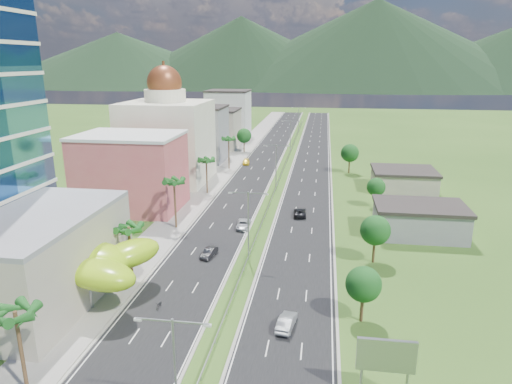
% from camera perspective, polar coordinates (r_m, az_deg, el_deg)
% --- Properties ---
extents(ground, '(500.00, 500.00, 0.00)m').
position_cam_1_polar(ground, '(62.55, -2.47, -12.24)').
color(ground, '#2D5119').
rests_on(ground, ground).
extents(road_left, '(11.00, 260.00, 0.04)m').
position_cam_1_polar(road_left, '(148.15, 1.24, 4.55)').
color(road_left, black).
rests_on(road_left, ground).
extents(road_right, '(11.00, 260.00, 0.04)m').
position_cam_1_polar(road_right, '(147.07, 7.06, 4.34)').
color(road_right, black).
rests_on(road_right, ground).
extents(sidewalk_left, '(7.00, 260.00, 0.12)m').
position_cam_1_polar(sidewalk_left, '(149.61, -2.39, 4.67)').
color(sidewalk_left, gray).
rests_on(sidewalk_left, ground).
extents(median_guardrail, '(0.10, 216.06, 0.76)m').
position_cam_1_polar(median_guardrail, '(129.75, 3.52, 3.13)').
color(median_guardrail, gray).
rests_on(median_guardrail, ground).
extents(streetlight_median_a, '(6.04, 0.25, 11.00)m').
position_cam_1_polar(streetlight_median_a, '(38.49, -10.11, -20.75)').
color(streetlight_median_a, gray).
rests_on(streetlight_median_a, ground).
extents(streetlight_median_b, '(6.04, 0.25, 11.00)m').
position_cam_1_polar(streetlight_median_b, '(68.83, -0.97, -3.36)').
color(streetlight_median_b, gray).
rests_on(streetlight_median_b, ground).
extents(streetlight_median_c, '(6.04, 0.25, 11.00)m').
position_cam_1_polar(streetlight_median_c, '(107.04, 2.53, 3.71)').
color(streetlight_median_c, gray).
rests_on(streetlight_median_c, ground).
extents(streetlight_median_d, '(6.04, 0.25, 11.00)m').
position_cam_1_polar(streetlight_median_d, '(151.14, 4.34, 7.33)').
color(streetlight_median_d, gray).
rests_on(streetlight_median_d, ground).
extents(streetlight_median_e, '(6.04, 0.25, 11.00)m').
position_cam_1_polar(streetlight_median_e, '(195.65, 5.34, 9.30)').
color(streetlight_median_e, gray).
rests_on(streetlight_median_e, ground).
extents(lime_canopy, '(18.00, 15.00, 7.40)m').
position_cam_1_polar(lime_canopy, '(63.66, -21.40, -7.90)').
color(lime_canopy, '#91C413').
rests_on(lime_canopy, ground).
extents(pink_shophouse, '(20.00, 15.00, 15.00)m').
position_cam_1_polar(pink_shophouse, '(96.89, -15.35, 2.28)').
color(pink_shophouse, '#C45055').
rests_on(pink_shophouse, ground).
extents(domed_building, '(20.00, 20.00, 28.70)m').
position_cam_1_polar(domed_building, '(117.12, -11.03, 6.80)').
color(domed_building, beige).
rests_on(domed_building, ground).
extents(midrise_grey, '(16.00, 15.00, 16.00)m').
position_cam_1_polar(midrise_grey, '(140.89, -7.22, 7.12)').
color(midrise_grey, gray).
rests_on(midrise_grey, ground).
extents(midrise_beige, '(16.00, 15.00, 13.00)m').
position_cam_1_polar(midrise_beige, '(162.16, -5.12, 7.82)').
color(midrise_beige, '#A29786').
rests_on(midrise_beige, ground).
extents(midrise_white, '(16.00, 15.00, 18.00)m').
position_cam_1_polar(midrise_white, '(184.10, -3.46, 9.62)').
color(midrise_white, silver).
rests_on(midrise_white, ground).
extents(billboard, '(5.20, 0.35, 6.20)m').
position_cam_1_polar(billboard, '(44.43, 15.95, -19.25)').
color(billboard, gray).
rests_on(billboard, ground).
extents(shed_near, '(15.00, 10.00, 5.00)m').
position_cam_1_polar(shed_near, '(85.32, 19.72, -3.46)').
color(shed_near, gray).
rests_on(shed_near, ground).
extents(shed_far, '(14.00, 12.00, 4.40)m').
position_cam_1_polar(shed_far, '(114.06, 17.94, 1.36)').
color(shed_far, '#A29786').
rests_on(shed_far, ground).
extents(palm_tree_a, '(3.60, 3.60, 9.10)m').
position_cam_1_polar(palm_tree_a, '(46.69, -27.86, -13.58)').
color(palm_tree_a, '#47301C').
rests_on(palm_tree_a, ground).
extents(palm_tree_b, '(3.60, 3.60, 8.10)m').
position_cam_1_polar(palm_tree_b, '(65.84, -15.62, -4.62)').
color(palm_tree_b, '#47301C').
rests_on(palm_tree_b, ground).
extents(palm_tree_c, '(3.60, 3.60, 9.60)m').
position_cam_1_polar(palm_tree_c, '(83.14, -10.21, 1.08)').
color(palm_tree_c, '#47301C').
rests_on(palm_tree_c, ground).
extents(palm_tree_d, '(3.60, 3.60, 8.60)m').
position_cam_1_polar(palm_tree_d, '(104.78, -6.23, 3.81)').
color(palm_tree_d, '#47301C').
rests_on(palm_tree_d, ground).
extents(palm_tree_e, '(3.60, 3.60, 9.40)m').
position_cam_1_polar(palm_tree_e, '(128.53, -3.44, 6.50)').
color(palm_tree_e, '#47301C').
rests_on(palm_tree_e, ground).
extents(leafy_tree_lfar, '(4.90, 4.90, 8.05)m').
position_cam_1_polar(leafy_tree_lfar, '(153.20, -1.50, 7.04)').
color(leafy_tree_lfar, '#47301C').
rests_on(leafy_tree_lfar, ground).
extents(leafy_tree_ra, '(4.20, 4.20, 6.90)m').
position_cam_1_polar(leafy_tree_ra, '(55.23, 13.29, -11.17)').
color(leafy_tree_ra, '#47301C').
rests_on(leafy_tree_ra, ground).
extents(leafy_tree_rb, '(4.55, 4.55, 7.47)m').
position_cam_1_polar(leafy_tree_rb, '(70.90, 14.69, -4.67)').
color(leafy_tree_rb, '#47301C').
rests_on(leafy_tree_rb, ground).
extents(leafy_tree_rc, '(3.85, 3.85, 6.33)m').
position_cam_1_polar(leafy_tree_rc, '(98.01, 14.78, 0.59)').
color(leafy_tree_rc, '#47301C').
rests_on(leafy_tree_rc, ground).
extents(leafy_tree_rd, '(4.90, 4.90, 8.05)m').
position_cam_1_polar(leafy_tree_rd, '(126.54, 11.65, 4.79)').
color(leafy_tree_rd, '#47301C').
rests_on(leafy_tree_rd, ground).
extents(mountain_ridge, '(860.00, 140.00, 90.00)m').
position_cam_1_polar(mountain_ridge, '(507.28, 14.36, 12.26)').
color(mountain_ridge, black).
rests_on(mountain_ridge, ground).
extents(car_dark_left, '(2.11, 4.33, 1.37)m').
position_cam_1_polar(car_dark_left, '(72.48, -5.88, -7.54)').
color(car_dark_left, black).
rests_on(car_dark_left, road_left).
extents(car_silver_mid_left, '(2.73, 5.29, 1.43)m').
position_cam_1_polar(car_silver_mid_left, '(83.98, -1.59, -4.05)').
color(car_silver_mid_left, '#ACB0B4').
rests_on(car_silver_mid_left, road_left).
extents(car_yellow_far_left, '(2.64, 5.06, 1.40)m').
position_cam_1_polar(car_yellow_far_left, '(135.73, -1.24, 3.79)').
color(car_yellow_far_left, yellow).
rests_on(car_yellow_far_left, road_left).
extents(car_silver_right, '(2.32, 4.86, 1.54)m').
position_cam_1_polar(car_silver_right, '(54.59, 3.84, -15.87)').
color(car_silver_right, '#95989C').
rests_on(car_silver_right, road_right).
extents(car_dark_far_right, '(2.67, 5.29, 1.43)m').
position_cam_1_polar(car_dark_far_right, '(90.85, 5.49, -2.54)').
color(car_dark_far_right, black).
rests_on(car_dark_far_right, road_right).
extents(motorcycle, '(0.57, 1.77, 1.12)m').
position_cam_1_polar(motorcycle, '(59.60, -12.03, -13.49)').
color(motorcycle, black).
rests_on(motorcycle, road_left).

